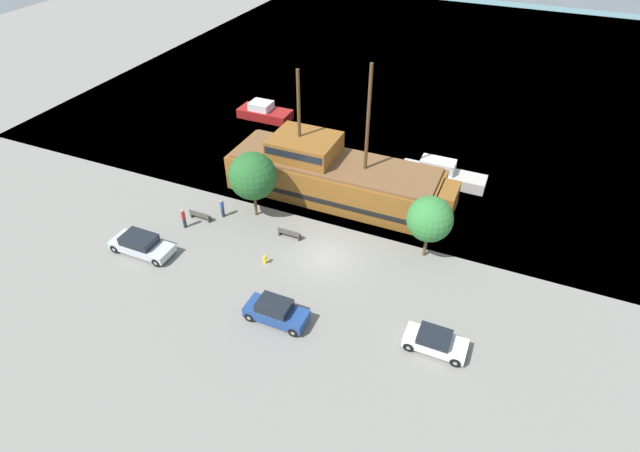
# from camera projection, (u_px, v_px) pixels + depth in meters

# --- Properties ---
(ground_plane) EXTENTS (160.00, 160.00, 0.00)m
(ground_plane) POSITION_uv_depth(u_px,v_px,m) (326.00, 258.00, 37.64)
(ground_plane) COLOR gray
(water_surface) EXTENTS (80.00, 80.00, 0.00)m
(water_surface) POSITION_uv_depth(u_px,v_px,m) (449.00, 66.00, 69.55)
(water_surface) COLOR slate
(water_surface) RESTS_ON ground
(pirate_ship) EXTENTS (19.72, 5.79, 12.22)m
(pirate_ship) POSITION_uv_depth(u_px,v_px,m) (333.00, 175.00, 43.20)
(pirate_ship) COLOR brown
(pirate_ship) RESTS_ON water_surface
(moored_boat_dockside) EXTENTS (7.73, 2.05, 2.12)m
(moored_boat_dockside) POSITION_uv_depth(u_px,v_px,m) (441.00, 174.00, 45.62)
(moored_boat_dockside) COLOR #B7B2A8
(moored_boat_dockside) RESTS_ON water_surface
(moored_boat_outer) EXTENTS (5.97, 2.54, 1.83)m
(moored_boat_outer) POSITION_uv_depth(u_px,v_px,m) (264.00, 112.00, 56.20)
(moored_boat_outer) COLOR maroon
(moored_boat_outer) RESTS_ON water_surface
(parked_car_curb_front) EXTENTS (3.82, 1.80, 1.31)m
(parked_car_curb_front) POSITION_uv_depth(u_px,v_px,m) (435.00, 341.00, 30.52)
(parked_car_curb_front) COLOR white
(parked_car_curb_front) RESTS_ON ground_plane
(parked_car_curb_mid) EXTENTS (4.89, 2.00, 1.51)m
(parked_car_curb_mid) POSITION_uv_depth(u_px,v_px,m) (141.00, 244.00, 37.70)
(parked_car_curb_mid) COLOR #B7BCC6
(parked_car_curb_mid) RESTS_ON ground_plane
(parked_car_curb_rear) EXTENTS (4.14, 1.78, 1.58)m
(parked_car_curb_rear) POSITION_uv_depth(u_px,v_px,m) (276.00, 312.00, 32.30)
(parked_car_curb_rear) COLOR navy
(parked_car_curb_rear) RESTS_ON ground_plane
(fire_hydrant) EXTENTS (0.42, 0.25, 0.76)m
(fire_hydrant) POSITION_uv_depth(u_px,v_px,m) (265.00, 259.00, 36.91)
(fire_hydrant) COLOR yellow
(fire_hydrant) RESTS_ON ground_plane
(bench_promenade_east) EXTENTS (1.84, 0.45, 0.85)m
(bench_promenade_east) POSITION_uv_depth(u_px,v_px,m) (289.00, 233.00, 39.27)
(bench_promenade_east) COLOR #4C4742
(bench_promenade_east) RESTS_ON ground_plane
(bench_promenade_west) EXTENTS (1.83, 0.45, 0.85)m
(bench_promenade_west) POSITION_uv_depth(u_px,v_px,m) (200.00, 215.00, 41.15)
(bench_promenade_west) COLOR #4C4742
(bench_promenade_west) RESTS_ON ground_plane
(pedestrian_walking_near) EXTENTS (0.32, 0.32, 1.75)m
(pedestrian_walking_near) POSITION_uv_depth(u_px,v_px,m) (184.00, 218.00, 40.07)
(pedestrian_walking_near) COLOR #232838
(pedestrian_walking_near) RESTS_ON ground_plane
(pedestrian_walking_far) EXTENTS (0.32, 0.32, 1.67)m
(pedestrian_walking_far) POSITION_uv_depth(u_px,v_px,m) (222.00, 208.00, 41.27)
(pedestrian_walking_far) COLOR #232838
(pedestrian_walking_far) RESTS_ON ground_plane
(tree_row_east) EXTENTS (3.88, 3.88, 5.75)m
(tree_row_east) POSITION_uv_depth(u_px,v_px,m) (253.00, 176.00, 39.66)
(tree_row_east) COLOR brown
(tree_row_east) RESTS_ON ground_plane
(tree_row_mideast) EXTENTS (3.38, 3.38, 5.11)m
(tree_row_mideast) POSITION_uv_depth(u_px,v_px,m) (430.00, 219.00, 35.80)
(tree_row_mideast) COLOR brown
(tree_row_mideast) RESTS_ON ground_plane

